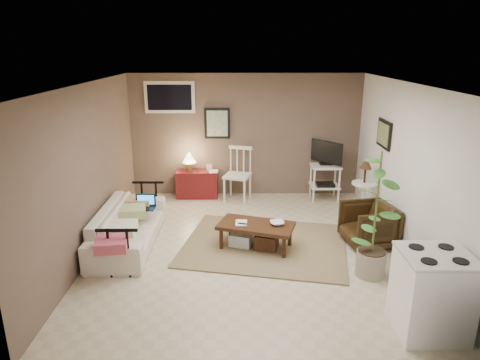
{
  "coord_description": "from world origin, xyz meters",
  "views": [
    {
      "loc": [
        -0.15,
        -5.77,
        2.87
      ],
      "look_at": [
        -0.12,
        0.35,
        0.96
      ],
      "focal_mm": 32.0,
      "sensor_mm": 36.0,
      "label": 1
    }
  ],
  "objects_px": {
    "red_console": "(196,181)",
    "coffee_table": "(255,234)",
    "tv_stand": "(326,169)",
    "armchair": "(368,223)",
    "potted_plant": "(376,211)",
    "side_table": "(364,182)",
    "stove": "(432,293)",
    "sofa": "(128,219)",
    "spindle_chair": "(238,176)"
  },
  "relations": [
    {
      "from": "spindle_chair",
      "to": "tv_stand",
      "type": "bearing_deg",
      "value": -0.3
    },
    {
      "from": "coffee_table",
      "to": "tv_stand",
      "type": "distance_m",
      "value": 2.59
    },
    {
      "from": "sofa",
      "to": "stove",
      "type": "height_order",
      "value": "stove"
    },
    {
      "from": "red_console",
      "to": "armchair",
      "type": "relative_size",
      "value": 1.32
    },
    {
      "from": "potted_plant",
      "to": "stove",
      "type": "height_order",
      "value": "potted_plant"
    },
    {
      "from": "red_console",
      "to": "stove",
      "type": "distance_m",
      "value": 5.09
    },
    {
      "from": "side_table",
      "to": "potted_plant",
      "type": "relative_size",
      "value": 0.65
    },
    {
      "from": "spindle_chair",
      "to": "armchair",
      "type": "relative_size",
      "value": 1.47
    },
    {
      "from": "stove",
      "to": "red_console",
      "type": "bearing_deg",
      "value": 123.64
    },
    {
      "from": "tv_stand",
      "to": "potted_plant",
      "type": "bearing_deg",
      "value": -89.12
    },
    {
      "from": "red_console",
      "to": "spindle_chair",
      "type": "height_order",
      "value": "spindle_chair"
    },
    {
      "from": "coffee_table",
      "to": "spindle_chair",
      "type": "height_order",
      "value": "spindle_chair"
    },
    {
      "from": "sofa",
      "to": "armchair",
      "type": "distance_m",
      "value": 3.61
    },
    {
      "from": "tv_stand",
      "to": "armchair",
      "type": "bearing_deg",
      "value": -82.42
    },
    {
      "from": "coffee_table",
      "to": "armchair",
      "type": "bearing_deg",
      "value": 3.87
    },
    {
      "from": "coffee_table",
      "to": "potted_plant",
      "type": "xyz_separation_m",
      "value": [
        1.48,
        -0.8,
        0.68
      ]
    },
    {
      "from": "red_console",
      "to": "coffee_table",
      "type": "bearing_deg",
      "value": -64.72
    },
    {
      "from": "side_table",
      "to": "potted_plant",
      "type": "distance_m",
      "value": 1.97
    },
    {
      "from": "sofa",
      "to": "spindle_chair",
      "type": "distance_m",
      "value": 2.56
    },
    {
      "from": "side_table",
      "to": "armchair",
      "type": "bearing_deg",
      "value": -100.89
    },
    {
      "from": "sofa",
      "to": "spindle_chair",
      "type": "relative_size",
      "value": 1.96
    },
    {
      "from": "coffee_table",
      "to": "sofa",
      "type": "height_order",
      "value": "sofa"
    },
    {
      "from": "sofa",
      "to": "side_table",
      "type": "distance_m",
      "value": 3.93
    },
    {
      "from": "red_console",
      "to": "stove",
      "type": "height_order",
      "value": "red_console"
    },
    {
      "from": "sofa",
      "to": "coffee_table",
      "type": "bearing_deg",
      "value": -94.85
    },
    {
      "from": "coffee_table",
      "to": "potted_plant",
      "type": "distance_m",
      "value": 1.81
    },
    {
      "from": "side_table",
      "to": "spindle_chair",
      "type": "bearing_deg",
      "value": 154.89
    },
    {
      "from": "stove",
      "to": "tv_stand",
      "type": "bearing_deg",
      "value": 94.31
    },
    {
      "from": "sofa",
      "to": "potted_plant",
      "type": "bearing_deg",
      "value": -105.79
    },
    {
      "from": "red_console",
      "to": "tv_stand",
      "type": "xyz_separation_m",
      "value": [
        2.51,
        -0.17,
        0.3
      ]
    },
    {
      "from": "side_table",
      "to": "stove",
      "type": "xyz_separation_m",
      "value": [
        -0.15,
        -3.07,
        -0.23
      ]
    },
    {
      "from": "coffee_table",
      "to": "potted_plant",
      "type": "bearing_deg",
      "value": -28.31
    },
    {
      "from": "red_console",
      "to": "potted_plant",
      "type": "height_order",
      "value": "potted_plant"
    },
    {
      "from": "spindle_chair",
      "to": "side_table",
      "type": "relative_size",
      "value": 0.94
    },
    {
      "from": "coffee_table",
      "to": "spindle_chair",
      "type": "xyz_separation_m",
      "value": [
        -0.26,
        2.13,
        0.26
      ]
    },
    {
      "from": "tv_stand",
      "to": "side_table",
      "type": "relative_size",
      "value": 1.06
    },
    {
      "from": "side_table",
      "to": "potted_plant",
      "type": "bearing_deg",
      "value": -102.23
    },
    {
      "from": "tv_stand",
      "to": "armchair",
      "type": "height_order",
      "value": "tv_stand"
    },
    {
      "from": "sofa",
      "to": "red_console",
      "type": "height_order",
      "value": "red_console"
    },
    {
      "from": "coffee_table",
      "to": "stove",
      "type": "xyz_separation_m",
      "value": [
        1.74,
        -1.95,
        0.22
      ]
    },
    {
      "from": "red_console",
      "to": "side_table",
      "type": "xyz_separation_m",
      "value": [
        2.97,
        -1.17,
        0.36
      ]
    },
    {
      "from": "tv_stand",
      "to": "side_table",
      "type": "bearing_deg",
      "value": -65.35
    },
    {
      "from": "sofa",
      "to": "spindle_chair",
      "type": "xyz_separation_m",
      "value": [
        1.64,
        1.97,
        0.09
      ]
    },
    {
      "from": "red_console",
      "to": "side_table",
      "type": "distance_m",
      "value": 3.21
    },
    {
      "from": "armchair",
      "to": "red_console",
      "type": "bearing_deg",
      "value": -138.94
    },
    {
      "from": "sofa",
      "to": "potted_plant",
      "type": "relative_size",
      "value": 1.19
    },
    {
      "from": "tv_stand",
      "to": "stove",
      "type": "relative_size",
      "value": 1.29
    },
    {
      "from": "red_console",
      "to": "potted_plant",
      "type": "distance_m",
      "value": 4.04
    },
    {
      "from": "armchair",
      "to": "tv_stand",
      "type": "bearing_deg",
      "value": 176.63
    },
    {
      "from": "potted_plant",
      "to": "side_table",
      "type": "bearing_deg",
      "value": 77.77
    }
  ]
}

